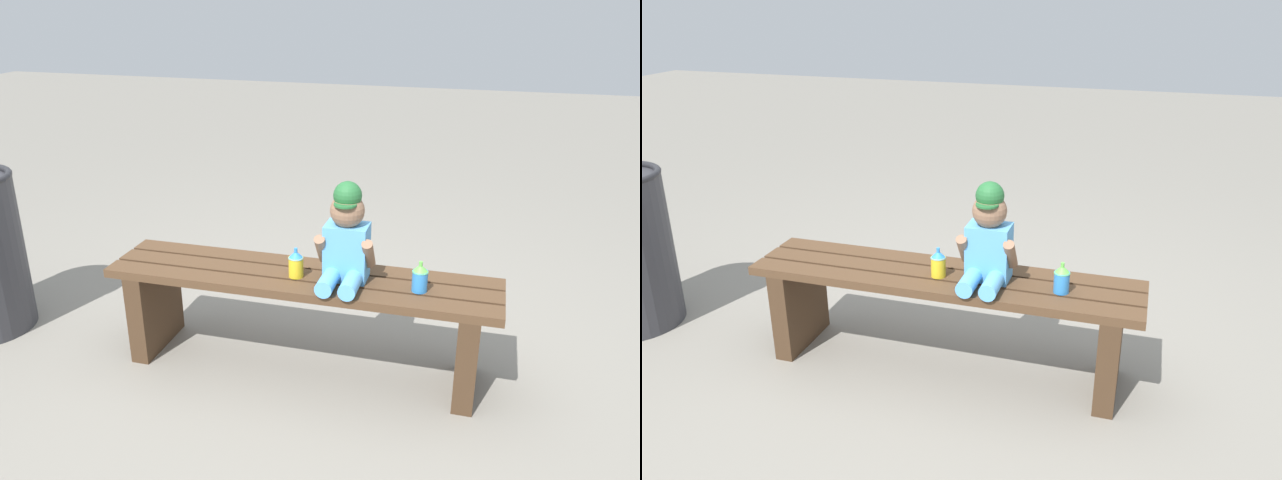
{
  "view_description": "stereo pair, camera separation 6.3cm",
  "coord_description": "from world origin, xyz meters",
  "views": [
    {
      "loc": [
        0.69,
        -2.25,
        1.54
      ],
      "look_at": [
        0.09,
        -0.05,
        0.62
      ],
      "focal_mm": 35.74,
      "sensor_mm": 36.0,
      "label": 1
    },
    {
      "loc": [
        0.75,
        -2.23,
        1.54
      ],
      "look_at": [
        0.09,
        -0.05,
        0.62
      ],
      "focal_mm": 35.74,
      "sensor_mm": 36.0,
      "label": 2
    }
  ],
  "objects": [
    {
      "name": "park_bench",
      "position": [
        0.0,
        -0.0,
        0.3
      ],
      "size": [
        1.61,
        0.35,
        0.44
      ],
      "color": "#513823",
      "rests_on": "ground_plane"
    },
    {
      "name": "sippy_cup_right",
      "position": [
        0.48,
        -0.03,
        0.49
      ],
      "size": [
        0.06,
        0.06,
        0.12
      ],
      "color": "#338CE5",
      "rests_on": "park_bench"
    },
    {
      "name": "ground_plane",
      "position": [
        0.0,
        0.0,
        0.0
      ],
      "size": [
        16.0,
        16.0,
        0.0
      ],
      "primitive_type": "plane",
      "color": "gray"
    },
    {
      "name": "child_figure",
      "position": [
        0.19,
        -0.01,
        0.61
      ],
      "size": [
        0.23,
        0.27,
        0.4
      ],
      "color": "#59A5E5",
      "rests_on": "park_bench"
    },
    {
      "name": "sippy_cup_left",
      "position": [
        -0.01,
        -0.03,
        0.49
      ],
      "size": [
        0.06,
        0.06,
        0.12
      ],
      "color": "yellow",
      "rests_on": "park_bench"
    }
  ]
}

